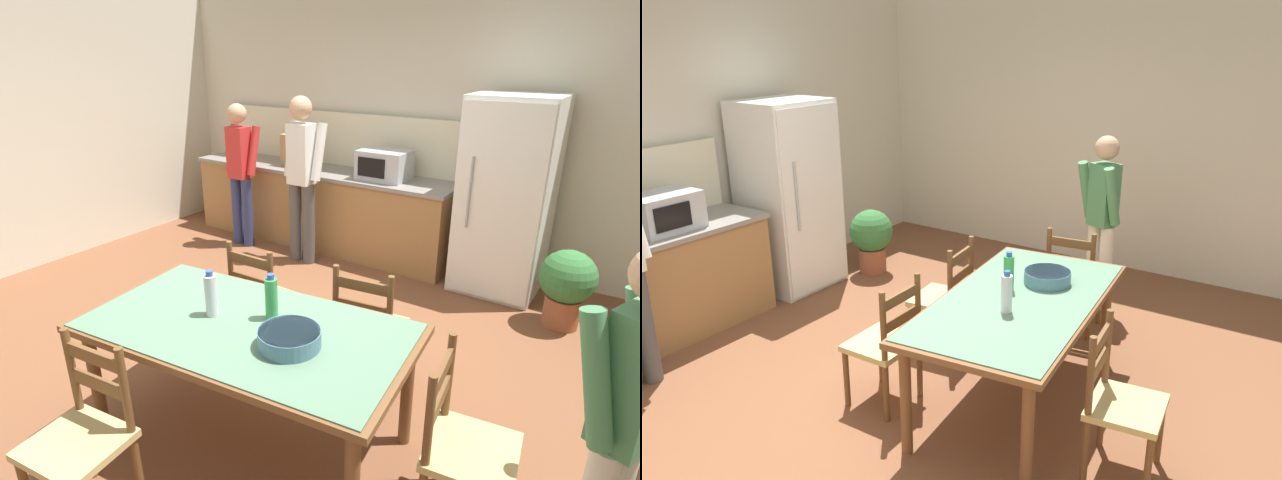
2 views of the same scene
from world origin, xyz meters
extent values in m
plane|color=brown|center=(0.00, 0.00, 0.00)|extent=(8.32, 8.32, 0.00)
cube|color=beige|center=(0.00, 2.66, 1.45)|extent=(6.52, 0.12, 2.90)
cube|color=beige|center=(3.26, 0.00, 1.45)|extent=(0.12, 5.20, 2.90)
cube|color=white|center=(0.97, 2.20, 0.90)|extent=(0.76, 0.68, 1.81)
cube|color=white|center=(0.97, 1.85, 0.90)|extent=(0.73, 0.02, 1.73)
cylinder|color=#A5AAB2|center=(0.74, 1.83, 0.99)|extent=(0.02, 0.02, 0.63)
cube|color=#B2B7BC|center=(-0.28, 2.21, 1.05)|extent=(0.50, 0.38, 0.30)
cube|color=black|center=(-0.33, 2.01, 1.05)|extent=(0.30, 0.01, 0.19)
cylinder|color=brown|center=(-0.41, -1.11, 0.36)|extent=(0.07, 0.07, 0.71)
cylinder|color=brown|center=(1.20, -0.93, 0.36)|extent=(0.07, 0.07, 0.71)
cylinder|color=brown|center=(-0.49, -0.35, 0.36)|extent=(0.07, 0.07, 0.71)
cylinder|color=brown|center=(1.12, -0.17, 0.36)|extent=(0.07, 0.07, 0.71)
cube|color=brown|center=(0.35, -0.64, 0.73)|extent=(1.91, 1.15, 0.04)
cube|color=#567A60|center=(0.35, -0.64, 0.76)|extent=(1.84, 1.11, 0.01)
cylinder|color=silver|center=(0.13, -0.67, 0.88)|extent=(0.07, 0.07, 0.24)
cylinder|color=#2D51B2|center=(0.13, -0.67, 1.02)|extent=(0.04, 0.04, 0.03)
cylinder|color=green|center=(0.43, -0.51, 0.88)|extent=(0.07, 0.07, 0.24)
cylinder|color=#2D51B2|center=(0.43, -0.51, 1.02)|extent=(0.04, 0.04, 0.03)
cylinder|color=slate|center=(0.68, -0.68, 0.81)|extent=(0.32, 0.32, 0.09)
cylinder|color=slate|center=(0.68, -0.68, 0.84)|extent=(0.31, 0.31, 0.02)
cylinder|color=brown|center=(0.83, 0.40, 0.21)|extent=(0.04, 0.04, 0.41)
cylinder|color=brown|center=(0.47, 0.36, 0.21)|extent=(0.04, 0.04, 0.41)
cylinder|color=brown|center=(0.87, 0.06, 0.21)|extent=(0.04, 0.04, 0.41)
cylinder|color=brown|center=(0.51, 0.02, 0.21)|extent=(0.04, 0.04, 0.41)
cube|color=tan|center=(0.67, 0.21, 0.43)|extent=(0.47, 0.45, 0.04)
cylinder|color=brown|center=(0.87, 0.06, 0.68)|extent=(0.04, 0.04, 0.46)
cylinder|color=brown|center=(0.51, 0.02, 0.68)|extent=(0.04, 0.04, 0.46)
cube|color=brown|center=(0.69, 0.04, 0.81)|extent=(0.36, 0.07, 0.07)
cube|color=brown|center=(0.69, 0.04, 0.66)|extent=(0.36, 0.07, 0.07)
cylinder|color=brown|center=(-0.12, -1.68, 0.21)|extent=(0.04, 0.04, 0.41)
cylinder|color=brown|center=(0.24, -1.64, 0.21)|extent=(0.04, 0.04, 0.41)
cylinder|color=brown|center=(-0.16, -1.34, 0.21)|extent=(0.04, 0.04, 0.41)
cylinder|color=brown|center=(0.20, -1.30, 0.21)|extent=(0.04, 0.04, 0.41)
cube|color=tan|center=(0.04, -1.49, 0.43)|extent=(0.46, 0.45, 0.04)
cylinder|color=brown|center=(-0.16, -1.34, 0.68)|extent=(0.04, 0.04, 0.46)
cylinder|color=brown|center=(0.20, -1.30, 0.68)|extent=(0.04, 0.04, 0.46)
cube|color=brown|center=(0.02, -1.32, 0.81)|extent=(0.36, 0.07, 0.07)
cube|color=brown|center=(0.02, -1.32, 0.66)|extent=(0.36, 0.07, 0.07)
cylinder|color=brown|center=(0.04, 0.29, 0.21)|extent=(0.04, 0.04, 0.41)
cylinder|color=brown|center=(-0.32, 0.29, 0.21)|extent=(0.04, 0.04, 0.41)
cylinder|color=brown|center=(0.04, -0.05, 0.21)|extent=(0.04, 0.04, 0.41)
cylinder|color=brown|center=(-0.32, -0.05, 0.21)|extent=(0.04, 0.04, 0.41)
cube|color=tan|center=(-0.14, 0.12, 0.43)|extent=(0.43, 0.41, 0.04)
cylinder|color=brown|center=(0.04, -0.05, 0.68)|extent=(0.04, 0.04, 0.46)
cylinder|color=brown|center=(-0.32, -0.05, 0.68)|extent=(0.04, 0.04, 0.46)
cube|color=brown|center=(-0.14, -0.05, 0.81)|extent=(0.36, 0.03, 0.07)
cube|color=brown|center=(-0.14, -0.05, 0.66)|extent=(0.36, 0.03, 0.07)
cylinder|color=brown|center=(1.78, -0.66, 0.21)|extent=(0.04, 0.04, 0.41)
cylinder|color=brown|center=(1.73, -0.30, 0.21)|extent=(0.04, 0.04, 0.41)
cylinder|color=brown|center=(1.44, -0.70, 0.21)|extent=(0.04, 0.04, 0.41)
cylinder|color=brown|center=(1.39, -0.35, 0.21)|extent=(0.04, 0.04, 0.41)
cube|color=tan|center=(1.59, -0.50, 0.43)|extent=(0.45, 0.47, 0.04)
cylinder|color=brown|center=(1.44, -0.70, 0.68)|extent=(0.04, 0.04, 0.46)
cylinder|color=brown|center=(1.39, -0.35, 0.68)|extent=(0.04, 0.04, 0.46)
cube|color=brown|center=(1.42, -0.53, 0.81)|extent=(0.07, 0.36, 0.07)
cube|color=brown|center=(1.42, -0.53, 0.66)|extent=(0.07, 0.36, 0.07)
cylinder|color=#4C4C4C|center=(-0.87, 1.68, 0.43)|extent=(0.13, 0.13, 0.86)
cylinder|color=silver|center=(2.08, -0.58, 0.39)|extent=(0.12, 0.12, 0.77)
cylinder|color=silver|center=(2.14, -0.44, 0.39)|extent=(0.12, 0.12, 0.77)
cube|color=#478456|center=(2.11, -0.51, 1.05)|extent=(0.25, 0.27, 0.55)
sphere|color=tan|center=(2.11, -0.51, 1.46)|extent=(0.21, 0.21, 0.21)
cylinder|color=#478456|center=(2.00, -0.63, 1.07)|extent=(0.23, 0.16, 0.52)
cylinder|color=#478456|center=(2.11, -0.35, 1.07)|extent=(0.23, 0.16, 0.52)
cylinder|color=brown|center=(1.63, 1.76, 0.13)|extent=(0.28, 0.28, 0.26)
sphere|color=#337038|center=(1.63, 1.76, 0.45)|extent=(0.44, 0.44, 0.44)
camera|label=1|loc=(2.00, -2.37, 2.15)|focal=28.00mm
camera|label=2|loc=(-2.94, -2.36, 2.42)|focal=35.00mm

